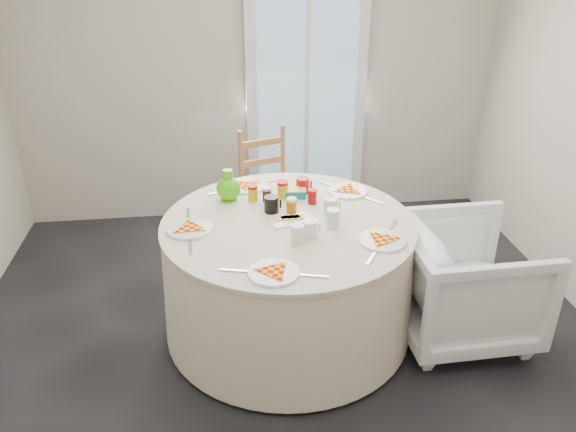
{
  "coord_description": "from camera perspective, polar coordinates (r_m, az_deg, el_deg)",
  "views": [
    {
      "loc": [
        -0.33,
        -2.62,
        2.28
      ],
      "look_at": [
        0.03,
        0.28,
        0.8
      ],
      "focal_mm": 35.0,
      "sensor_mm": 36.0,
      "label": 1
    }
  ],
  "objects": [
    {
      "name": "table",
      "position": [
        3.49,
        0.0,
        -6.24
      ],
      "size": [
        1.54,
        1.54,
        0.78
      ],
      "primitive_type": "cylinder",
      "color": "beige",
      "rests_on": "floor"
    },
    {
      "name": "floor",
      "position": [
        3.49,
        0.01,
        -13.93
      ],
      "size": [
        4.0,
        4.0,
        0.0
      ],
      "primitive_type": "plane",
      "color": "black",
      "rests_on": "ground"
    },
    {
      "name": "wall_back",
      "position": [
        4.73,
        -3.15,
        14.88
      ],
      "size": [
        4.0,
        0.02,
        2.6
      ],
      "primitive_type": "cube",
      "color": "#BCB5A3",
      "rests_on": "floor"
    },
    {
      "name": "glass_door",
      "position": [
        4.79,
        1.86,
        11.97
      ],
      "size": [
        1.0,
        0.08,
        2.1
      ],
      "primitive_type": "cube",
      "color": "silver",
      "rests_on": "floor"
    },
    {
      "name": "place_settings",
      "position": [
        3.29,
        0.0,
        -0.47
      ],
      "size": [
        1.62,
        1.62,
        0.03
      ],
      "primitive_type": null,
      "rotation": [
        0.0,
        0.0,
        0.17
      ],
      "color": "silver",
      "rests_on": "table"
    },
    {
      "name": "green_pitcher",
      "position": [
        3.53,
        -6.08,
        3.2
      ],
      "size": [
        0.19,
        0.19,
        0.2
      ],
      "primitive_type": null,
      "rotation": [
        0.0,
        0.0,
        -0.29
      ],
      "color": "#47C30D",
      "rests_on": "table"
    },
    {
      "name": "butter_tub",
      "position": [
        3.59,
        0.66,
        2.29
      ],
      "size": [
        0.15,
        0.12,
        0.06
      ],
      "primitive_type": "cube",
      "rotation": [
        0.0,
        0.0,
        -0.1
      ],
      "color": "#0C7092",
      "rests_on": "table"
    },
    {
      "name": "armchair",
      "position": [
        3.61,
        17.54,
        -6.09
      ],
      "size": [
        0.76,
        0.81,
        0.81
      ],
      "primitive_type": "imported",
      "rotation": [
        0.0,
        0.0,
        1.6
      ],
      "color": "white",
      "rests_on": "floor"
    },
    {
      "name": "wooden_chair",
      "position": [
        4.42,
        -1.75,
        2.66
      ],
      "size": [
        0.52,
        0.5,
        0.94
      ],
      "primitive_type": null,
      "rotation": [
        0.0,
        0.0,
        0.3
      ],
      "color": "#A7794C",
      "rests_on": "floor"
    },
    {
      "name": "cheese_platter",
      "position": [
        3.29,
        0.29,
        -0.4
      ],
      "size": [
        0.27,
        0.2,
        0.03
      ],
      "primitive_type": null,
      "rotation": [
        0.0,
        0.0,
        0.16
      ],
      "color": "white",
      "rests_on": "table"
    },
    {
      "name": "jar_cluster",
      "position": [
        3.5,
        -0.71,
        2.25
      ],
      "size": [
        0.46,
        0.35,
        0.12
      ],
      "primitive_type": null,
      "rotation": [
        0.0,
        0.0,
        -0.38
      ],
      "color": "brown",
      "rests_on": "table"
    },
    {
      "name": "mugs_glasses",
      "position": [
        3.3,
        1.62,
        0.41
      ],
      "size": [
        0.71,
        0.71,
        0.12
      ],
      "primitive_type": null,
      "rotation": [
        0.0,
        0.0,
        0.09
      ],
      "color": "#ACACAC",
      "rests_on": "table"
    }
  ]
}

